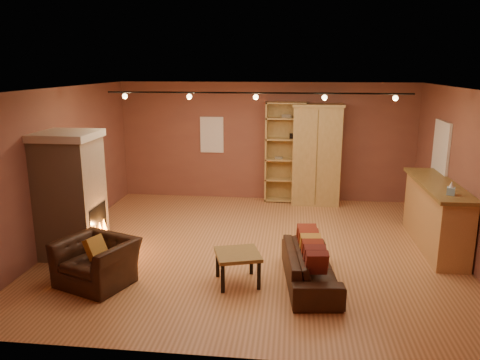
# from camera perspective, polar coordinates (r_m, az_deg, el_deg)

# --- Properties ---
(floor) EXTENTS (7.00, 7.00, 0.00)m
(floor) POSITION_cam_1_polar(r_m,az_deg,el_deg) (8.45, 1.68, -8.26)
(floor) COLOR #A26539
(floor) RESTS_ON ground
(ceiling) EXTENTS (7.00, 7.00, 0.00)m
(ceiling) POSITION_cam_1_polar(r_m,az_deg,el_deg) (7.84, 1.82, 11.07)
(ceiling) COLOR brown
(ceiling) RESTS_ON back_wall
(back_wall) EXTENTS (7.00, 0.02, 2.80)m
(back_wall) POSITION_cam_1_polar(r_m,az_deg,el_deg) (11.21, 3.16, 4.67)
(back_wall) COLOR brown
(back_wall) RESTS_ON floor
(left_wall) EXTENTS (0.02, 6.50, 2.80)m
(left_wall) POSITION_cam_1_polar(r_m,az_deg,el_deg) (9.01, -21.02, 1.53)
(left_wall) COLOR brown
(left_wall) RESTS_ON floor
(right_wall) EXTENTS (0.02, 6.50, 2.80)m
(right_wall) POSITION_cam_1_polar(r_m,az_deg,el_deg) (8.49, 25.99, 0.34)
(right_wall) COLOR brown
(right_wall) RESTS_ON floor
(fireplace) EXTENTS (1.01, 0.98, 2.12)m
(fireplace) POSITION_cam_1_polar(r_m,az_deg,el_deg) (8.37, -19.89, -1.67)
(fireplace) COLOR tan
(fireplace) RESTS_ON floor
(back_window) EXTENTS (0.56, 0.04, 0.86)m
(back_window) POSITION_cam_1_polar(r_m,az_deg,el_deg) (11.32, -3.45, 5.53)
(back_window) COLOR white
(back_window) RESTS_ON back_wall
(bookcase) EXTENTS (0.97, 0.38, 2.36)m
(bookcase) POSITION_cam_1_polar(r_m,az_deg,el_deg) (11.11, 5.61, 3.49)
(bookcase) COLOR tan
(bookcase) RESTS_ON floor
(armoire) EXTENTS (1.15, 0.65, 2.33)m
(armoire) POSITION_cam_1_polar(r_m,az_deg,el_deg) (10.95, 9.28, 3.09)
(armoire) COLOR tan
(armoire) RESTS_ON floor
(bar_counter) EXTENTS (0.65, 2.47, 1.18)m
(bar_counter) POSITION_cam_1_polar(r_m,az_deg,el_deg) (9.01, 22.74, -3.91)
(bar_counter) COLOR tan
(bar_counter) RESTS_ON floor
(tissue_box) EXTENTS (0.15, 0.15, 0.22)m
(tissue_box) POSITION_cam_1_polar(r_m,az_deg,el_deg) (8.09, 24.34, -1.04)
(tissue_box) COLOR #91C8E9
(tissue_box) RESTS_ON bar_counter
(right_window) EXTENTS (0.05, 0.90, 1.00)m
(right_window) POSITION_cam_1_polar(r_m,az_deg,el_deg) (9.75, 23.33, 3.68)
(right_window) COLOR white
(right_window) RESTS_ON right_wall
(loveseat) EXTENTS (0.71, 1.84, 0.75)m
(loveseat) POSITION_cam_1_polar(r_m,az_deg,el_deg) (7.09, 8.59, -9.61)
(loveseat) COLOR black
(loveseat) RESTS_ON floor
(armchair) EXTENTS (1.22, 1.01, 0.91)m
(armchair) POSITION_cam_1_polar(r_m,az_deg,el_deg) (7.30, -17.13, -8.67)
(armchair) COLOR black
(armchair) RESTS_ON floor
(coffee_table) EXTENTS (0.79, 0.79, 0.48)m
(coffee_table) POSITION_cam_1_polar(r_m,az_deg,el_deg) (7.01, -0.28, -9.39)
(coffee_table) COLOR olive
(coffee_table) RESTS_ON floor
(track_rail) EXTENTS (5.20, 0.09, 0.13)m
(track_rail) POSITION_cam_1_polar(r_m,az_deg,el_deg) (8.05, 1.94, 10.35)
(track_rail) COLOR black
(track_rail) RESTS_ON ceiling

